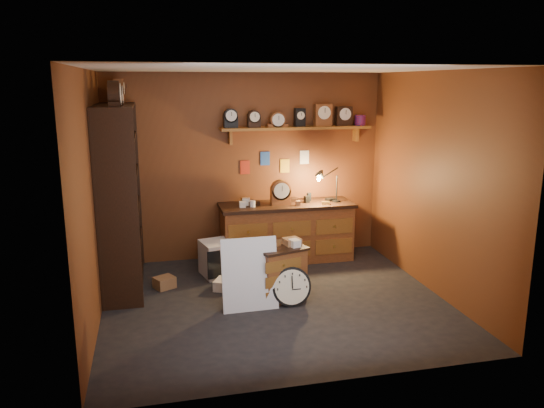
{
  "coord_description": "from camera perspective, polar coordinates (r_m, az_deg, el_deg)",
  "views": [
    {
      "loc": [
        -1.38,
        -5.75,
        2.56
      ],
      "look_at": [
        0.04,
        0.35,
        1.12
      ],
      "focal_mm": 35.0,
      "sensor_mm": 36.0,
      "label": 1
    }
  ],
  "objects": [
    {
      "name": "shelving_unit",
      "position": [
        6.87,
        -16.31,
        1.46
      ],
      "size": [
        0.47,
        1.6,
        2.58
      ],
      "color": "black",
      "rests_on": "ground"
    },
    {
      "name": "floor_box_c",
      "position": [
        6.28,
        -3.27,
        -10.31
      ],
      "size": [
        0.23,
        0.2,
        0.16
      ],
      "primitive_type": "cube",
      "rotation": [
        0.0,
        0.0,
        0.08
      ],
      "color": "#946740",
      "rests_on": "ground"
    },
    {
      "name": "white_panel",
      "position": [
        6.27,
        -2.37,
        -11.16
      ],
      "size": [
        0.65,
        0.19,
        0.85
      ],
      "primitive_type": "cube",
      "rotation": [
        -0.17,
        0.0,
        0.02
      ],
      "color": "silver",
      "rests_on": "ground"
    },
    {
      "name": "mini_fridge",
      "position": [
        7.25,
        -5.69,
        -5.82
      ],
      "size": [
        0.54,
        0.56,
        0.47
      ],
      "rotation": [
        0.0,
        0.0,
        0.23
      ],
      "color": "silver",
      "rests_on": "ground"
    },
    {
      "name": "big_round_clock",
      "position": [
        6.27,
        2.1,
        -8.89
      ],
      "size": [
        0.47,
        0.16,
        0.47
      ],
      "color": "black",
      "rests_on": "ground"
    },
    {
      "name": "low_cabinet",
      "position": [
        6.43,
        0.75,
        -7.05
      ],
      "size": [
        0.69,
        0.63,
        0.74
      ],
      "rotation": [
        0.0,
        0.0,
        0.29
      ],
      "color": "brown",
      "rests_on": "ground"
    },
    {
      "name": "floor_box_b",
      "position": [
        6.81,
        -5.16,
        -8.59
      ],
      "size": [
        0.31,
        0.33,
        0.13
      ],
      "primitive_type": "cube",
      "rotation": [
        0.0,
        0.0,
        -0.46
      ],
      "color": "white",
      "rests_on": "ground"
    },
    {
      "name": "floor_box_a",
      "position": [
        6.95,
        -11.49,
        -8.27
      ],
      "size": [
        0.31,
        0.29,
        0.15
      ],
      "primitive_type": "cube",
      "rotation": [
        0.0,
        0.0,
        0.5
      ],
      "color": "#946740",
      "rests_on": "ground"
    },
    {
      "name": "workbench",
      "position": [
        7.76,
        1.59,
        -2.66
      ],
      "size": [
        1.94,
        0.66,
        1.36
      ],
      "color": "brown",
      "rests_on": "ground"
    },
    {
      "name": "floor",
      "position": [
        6.44,
        0.36,
        -10.46
      ],
      "size": [
        4.0,
        4.0,
        0.0
      ],
      "primitive_type": "plane",
      "color": "black",
      "rests_on": "ground"
    },
    {
      "name": "room_shell",
      "position": [
        6.09,
        0.55,
        5.03
      ],
      "size": [
        4.02,
        3.62,
        2.71
      ],
      "color": "brown",
      "rests_on": "ground"
    }
  ]
}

